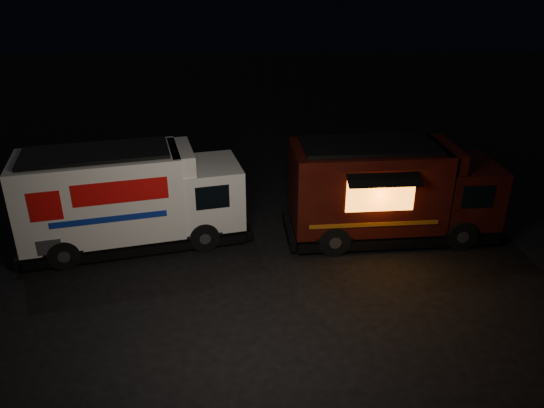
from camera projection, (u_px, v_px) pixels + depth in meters
The scene contains 3 objects.
ground at pixel (253, 274), 15.91m from camera, with size 80.00×80.00×0.00m, color black.
white_truck at pixel (133, 197), 17.02m from camera, with size 7.27×2.48×3.30m, color silver, non-canonical shape.
red_truck at pixel (393, 190), 17.51m from camera, with size 7.10×2.61×3.30m, color #360F09, non-canonical shape.
Camera 1 is at (0.38, -13.52, 8.66)m, focal length 35.00 mm.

